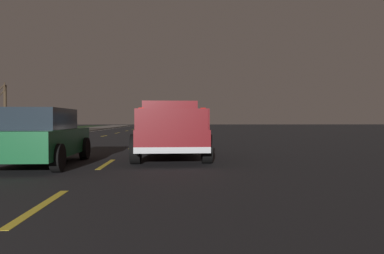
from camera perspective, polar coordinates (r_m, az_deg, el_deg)
The scene contains 7 objects.
ground at distance 28.72m, azimuth -9.82°, elevation -1.40°, with size 144.00×144.00×0.00m, color black.
sidewalk_shoulder at distance 30.58m, azimuth -23.80°, elevation -1.22°, with size 108.00×4.00×0.12m, color slate.
lane_markings at distance 32.13m, azimuth -14.62°, elevation -1.15°, with size 108.00×7.04×0.01m.
pickup_truck at distance 12.94m, azimuth -3.30°, elevation -0.37°, with size 5.49×2.41×1.87m.
sedan_white at distance 19.55m, azimuth -3.30°, elevation -0.25°, with size 4.40×2.02×1.54m.
sedan_green at distance 11.19m, azimuth -21.78°, elevation -1.32°, with size 4.44×2.09×1.54m.
bare_tree_far at distance 38.32m, azimuth -25.98°, elevation 2.63°, with size 1.15×1.38×4.60m.
Camera 1 is at (-1.46, -3.68, 1.24)m, focal length 36.02 mm.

